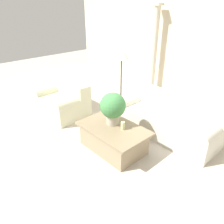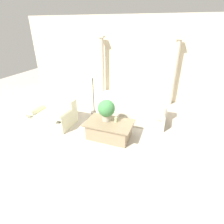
{
  "view_description": "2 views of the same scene",
  "coord_description": "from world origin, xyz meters",
  "px_view_note": "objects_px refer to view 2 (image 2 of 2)",
  "views": [
    {
      "loc": [
        2.54,
        -2.74,
        2.49
      ],
      "look_at": [
        -0.17,
        -0.24,
        0.62
      ],
      "focal_mm": 35.0,
      "sensor_mm": 36.0,
      "label": 1
    },
    {
      "loc": [
        1.54,
        -4.26,
        2.84
      ],
      "look_at": [
        0.02,
        -0.07,
        0.6
      ],
      "focal_mm": 28.0,
      "sensor_mm": 36.0,
      "label": 2
    }
  ],
  "objects_px": {
    "coffee_table": "(109,130)",
    "potted_plant": "(106,109)",
    "sofa_long": "(132,111)",
    "floor_lamp": "(92,77)",
    "loveseat": "(54,114)"
  },
  "relations": [
    {
      "from": "coffee_table",
      "to": "sofa_long",
      "type": "bearing_deg",
      "value": 74.3
    },
    {
      "from": "loveseat",
      "to": "floor_lamp",
      "type": "distance_m",
      "value": 1.71
    },
    {
      "from": "loveseat",
      "to": "coffee_table",
      "type": "distance_m",
      "value": 1.92
    },
    {
      "from": "sofa_long",
      "to": "floor_lamp",
      "type": "relative_size",
      "value": 1.39
    },
    {
      "from": "coffee_table",
      "to": "loveseat",
      "type": "bearing_deg",
      "value": 176.38
    },
    {
      "from": "coffee_table",
      "to": "potted_plant",
      "type": "xyz_separation_m",
      "value": [
        -0.11,
        0.09,
        0.57
      ]
    },
    {
      "from": "loveseat",
      "to": "potted_plant",
      "type": "distance_m",
      "value": 1.87
    },
    {
      "from": "loveseat",
      "to": "potted_plant",
      "type": "height_order",
      "value": "potted_plant"
    },
    {
      "from": "sofa_long",
      "to": "floor_lamp",
      "type": "bearing_deg",
      "value": 179.33
    },
    {
      "from": "coffee_table",
      "to": "potted_plant",
      "type": "relative_size",
      "value": 2.11
    },
    {
      "from": "loveseat",
      "to": "floor_lamp",
      "type": "relative_size",
      "value": 0.82
    },
    {
      "from": "sofa_long",
      "to": "potted_plant",
      "type": "bearing_deg",
      "value": -111.75
    },
    {
      "from": "sofa_long",
      "to": "coffee_table",
      "type": "height_order",
      "value": "sofa_long"
    },
    {
      "from": "potted_plant",
      "to": "sofa_long",
      "type": "bearing_deg",
      "value": 68.25
    },
    {
      "from": "floor_lamp",
      "to": "loveseat",
      "type": "bearing_deg",
      "value": -127.86
    }
  ]
}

